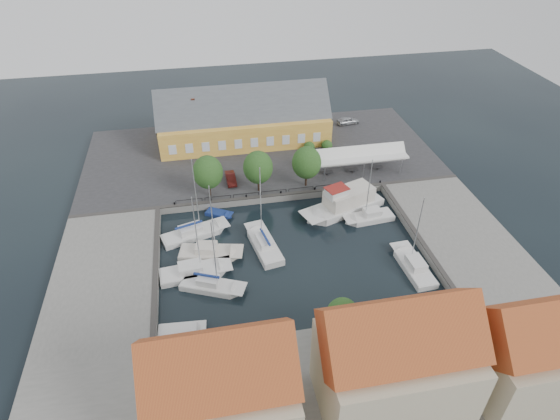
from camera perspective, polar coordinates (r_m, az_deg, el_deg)
name	(u,v)px	position (r m, az deg, el deg)	size (l,w,h in m)	color
ground	(289,247)	(59.28, 1.09, -4.52)	(140.00, 140.00, 0.00)	black
north_quay	(261,156)	(77.66, -2.36, 6.66)	(56.00, 26.00, 1.00)	#2D2D30
west_quay	(106,278)	(58.04, -20.48, -7.76)	(12.00, 24.00, 1.00)	slate
east_quay	(458,233)	(64.85, 20.90, -2.67)	(12.00, 24.00, 1.00)	slate
south_bank	(336,392)	(45.45, 6.82, -21.14)	(56.00, 14.00, 1.00)	slate
quay_edge_fittings	(282,218)	(62.25, 0.23, -0.99)	(56.00, 24.72, 0.40)	#383533
warehouse	(240,121)	(80.33, -4.89, 10.75)	(28.56, 14.00, 9.55)	gold
tent_canopy	(360,156)	(72.07, 9.78, 6.54)	(14.00, 4.00, 2.83)	white
quay_trees	(258,167)	(65.80, -2.70, 5.21)	(18.20, 4.20, 6.30)	black
car_silver	(348,121)	(87.56, 8.28, 10.75)	(1.65, 4.10, 1.40)	#A2A4A9
car_red	(231,178)	(69.76, -6.02, 3.86)	(1.34, 3.85, 1.27)	#551513
center_sailboat	(264,246)	(58.95, -1.95, -4.35)	(3.99, 8.84, 11.86)	silver
trawler	(345,204)	(65.60, 7.91, 0.75)	(12.68, 7.49, 5.00)	silver
east_boat_a	(370,218)	(64.74, 10.87, -0.97)	(7.15, 2.90, 10.08)	silver
east_boat_c	(413,267)	(58.33, 15.95, -6.70)	(2.94, 8.20, 10.36)	silver
west_boat_a	(194,234)	(61.86, -10.43, -2.90)	(9.18, 5.03, 11.80)	silver
west_boat_b	(210,254)	(58.56, -8.58, -5.28)	(8.21, 4.28, 10.84)	beige
west_boat_c	(194,273)	(56.32, -10.43, -7.53)	(8.73, 3.53, 11.47)	silver
west_boat_d	(212,287)	(54.31, -8.35, -9.25)	(7.74, 5.06, 10.24)	silver
launch_sw	(181,332)	(50.69, -11.93, -14.36)	(5.10, 2.22, 0.98)	silver
launch_nw	(219,215)	(65.06, -7.46, -0.56)	(3.99, 3.21, 0.88)	navy
townhouses	(372,374)	(40.39, 11.09, -19.02)	(36.30, 8.50, 12.00)	#BAB08F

